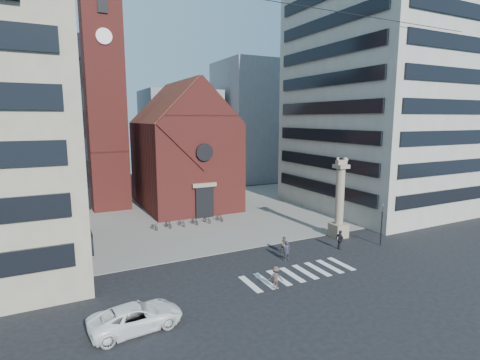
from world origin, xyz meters
The scene contains 22 objects.
ground centered at (0.00, 0.00, 0.00)m, with size 120.00×120.00×0.00m, color black.
piazza centered at (0.00, 19.00, 0.03)m, with size 46.00×30.00×0.05m, color gray.
zebra_crossing centered at (0.55, -3.00, 0.01)m, with size 10.20×3.20×0.01m, color white, non-canonical shape.
church centered at (0.00, 25.04, 7.98)m, with size 12.00×16.65×18.00m.
campanile centered at (-10.00, 28.00, 15.74)m, with size 5.50×5.50×31.20m.
building_right centered at (24.00, 12.00, 16.00)m, with size 18.00×22.00×32.00m, color #B5B1A4.
bg_block_left centered at (-20.00, 40.00, 11.00)m, with size 16.00×14.00×22.00m, color gray.
bg_block_mid centered at (6.00, 45.00, 9.00)m, with size 14.00×12.00×18.00m, color gray.
bg_block_right centered at (22.00, 42.00, 12.00)m, with size 16.00×14.00×24.00m, color gray.
lion_column centered at (10.01, 3.00, 3.46)m, with size 1.63×1.60×8.68m.
traffic_light centered at (12.00, -1.00, 2.29)m, with size 0.13×0.16×4.30m.
white_car centered at (-13.13, -5.37, 0.78)m, with size 2.57×5.58×1.55m, color white.
pedestrian_0 centered at (1.28, -0.15, 0.90)m, with size 0.65×0.43×1.79m, color #2D2838.
pedestrian_1 centered at (2.06, 1.45, 0.81)m, with size 0.79×0.62×1.63m, color #594E47.
pedestrian_2 centered at (7.53, -0.05, 0.96)m, with size 1.13×0.47×1.92m, color #2A2931.
pedestrian_3 centered at (-2.64, -4.48, 0.86)m, with size 1.12×0.64×1.73m, color #483630.
scooter_0 centered at (-7.15, 14.40, 0.46)m, with size 0.54×1.56×0.82m, color black.
scooter_1 centered at (-5.53, 14.40, 0.50)m, with size 0.43×1.51×0.91m, color black.
scooter_2 centered at (-3.90, 14.40, 0.46)m, with size 0.54×1.56×0.82m, color black.
scooter_3 centered at (-2.28, 14.40, 0.50)m, with size 0.43×1.51×0.91m, color black.
scooter_4 centered at (-0.65, 14.40, 0.46)m, with size 0.54×1.56×0.82m, color black.
scooter_5 centered at (0.97, 14.40, 0.50)m, with size 0.43×1.51×0.91m, color black.
Camera 1 is at (-16.95, -26.96, 12.67)m, focal length 28.00 mm.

